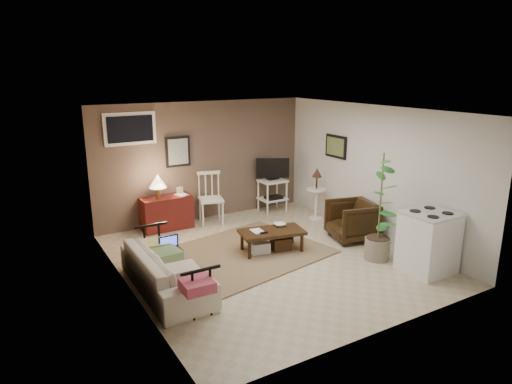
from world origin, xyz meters
TOP-DOWN VIEW (x-y plane):
  - floor at (0.00, 0.00)m, footprint 5.00×5.00m
  - art_back at (-0.55, 2.48)m, footprint 0.50×0.03m
  - art_right at (2.23, 1.05)m, footprint 0.03×0.60m
  - window at (-1.45, 2.48)m, footprint 0.96×0.03m
  - rug at (-0.27, 0.38)m, footprint 2.95×2.53m
  - coffee_table at (0.20, 0.22)m, footprint 1.16×0.76m
  - sofa at (-1.80, -0.18)m, footprint 0.57×1.96m
  - sofa_pillows at (-1.75, -0.41)m, footprint 0.38×1.87m
  - sofa_end_rails at (-1.69, -0.18)m, footprint 0.53×1.96m
  - laptop at (-1.61, 0.16)m, footprint 0.30×0.22m
  - red_console at (-0.94, 2.23)m, footprint 0.96×0.43m
  - spindle_chair at (-0.03, 2.15)m, footprint 0.57×0.57m
  - tv_stand at (1.45, 2.15)m, footprint 0.64×0.45m
  - side_table at (1.94, 1.26)m, footprint 0.40×0.40m
  - armchair at (1.77, -0.01)m, footprint 0.88×0.91m
  - potted_plant at (1.52, -0.91)m, footprint 0.45×0.45m
  - stove at (1.84, -1.62)m, footprint 0.73×0.68m
  - bowl at (0.44, 0.33)m, footprint 0.20×0.08m
  - book_table at (-0.13, 0.29)m, footprint 0.18×0.03m
  - book_console at (-0.71, 2.15)m, footprint 0.19×0.07m

SIDE VIEW (x-z plane):
  - floor at x=0.00m, z-range 0.00..0.00m
  - rug at x=-0.27m, z-range 0.00..0.03m
  - coffee_table at x=0.20m, z-range 0.02..0.43m
  - sofa_end_rails at x=-1.69m, z-range 0.00..0.66m
  - sofa at x=-1.80m, z-range 0.00..0.77m
  - red_console at x=-0.94m, z-range -0.17..0.94m
  - armchair at x=1.77m, z-range 0.00..0.78m
  - sofa_pillows at x=-1.75m, z-range 0.41..0.54m
  - stove at x=1.84m, z-range 0.00..0.95m
  - spindle_chair at x=-0.03m, z-range -0.03..0.99m
  - bowl at x=0.44m, z-range 0.38..0.58m
  - laptop at x=-1.61m, z-range 0.39..0.60m
  - book_table at x=-0.13m, z-range 0.38..0.63m
  - tv_stand at x=1.45m, z-range 0.03..1.21m
  - side_table at x=1.94m, z-range 0.13..1.20m
  - book_console at x=-0.71m, z-range 0.64..0.89m
  - potted_plant at x=1.52m, z-range 0.06..1.84m
  - art_back at x=-0.55m, z-range 1.15..1.75m
  - art_right at x=2.23m, z-range 1.29..1.75m
  - window at x=-1.45m, z-range 1.65..2.25m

